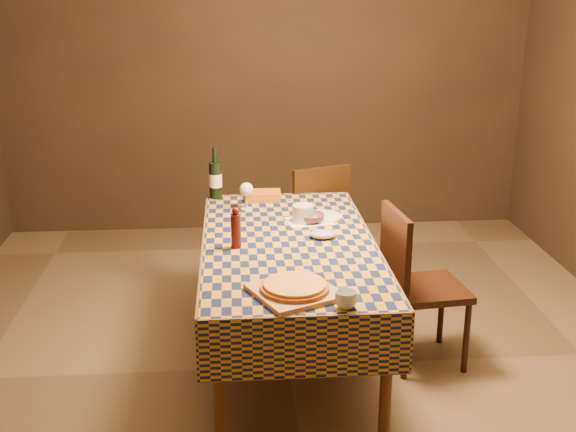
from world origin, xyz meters
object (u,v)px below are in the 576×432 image
(dining_table, at_px, (289,255))
(pizza, at_px, (295,286))
(wine_bottle, at_px, (215,179))
(bowl, at_px, (311,218))
(cutting_board, at_px, (295,292))
(chair_far, at_px, (314,220))
(chair_right, at_px, (413,278))
(white_plate, at_px, (323,217))

(dining_table, relative_size, pizza, 4.42)
(pizza, xyz_separation_m, wine_bottle, (-0.38, 1.54, 0.09))
(bowl, bearing_deg, dining_table, -115.95)
(cutting_board, height_order, chair_far, chair_far)
(wine_bottle, bearing_deg, chair_far, 18.49)
(cutting_board, distance_m, wine_bottle, 1.59)
(wine_bottle, relative_size, chair_right, 0.36)
(dining_table, relative_size, white_plate, 7.73)
(pizza, height_order, white_plate, pizza)
(cutting_board, height_order, bowl, bowl)
(bowl, xyz_separation_m, chair_right, (0.55, -0.31, -0.27))
(bowl, height_order, wine_bottle, wine_bottle)
(white_plate, height_order, chair_far, chair_far)
(wine_bottle, distance_m, chair_far, 0.80)
(cutting_board, relative_size, chair_far, 0.38)
(dining_table, distance_m, pizza, 0.70)
(white_plate, xyz_separation_m, chair_right, (0.47, -0.38, -0.25))
(chair_far, relative_size, chair_right, 1.00)
(cutting_board, distance_m, chair_far, 1.81)
(dining_table, xyz_separation_m, chair_right, (0.71, 0.01, -0.17))
(cutting_board, xyz_separation_m, chair_far, (0.29, 1.77, -0.26))
(bowl, height_order, chair_far, chair_far)
(pizza, bearing_deg, chair_right, 43.50)
(wine_bottle, xyz_separation_m, chair_right, (1.11, -0.85, -0.37))
(white_plate, bearing_deg, wine_bottle, 144.24)
(bowl, distance_m, wine_bottle, 0.79)
(pizza, xyz_separation_m, bowl, (0.18, 1.01, -0.01))
(dining_table, relative_size, wine_bottle, 5.49)
(dining_table, xyz_separation_m, pizza, (-0.03, -0.69, 0.11))
(chair_right, bearing_deg, dining_table, -179.10)
(pizza, distance_m, wine_bottle, 1.59)
(wine_bottle, height_order, white_plate, wine_bottle)
(cutting_board, distance_m, chair_right, 1.05)
(bowl, bearing_deg, chair_far, 82.06)
(white_plate, bearing_deg, chair_far, 87.79)
(bowl, distance_m, chair_far, 0.82)
(cutting_board, bearing_deg, white_plate, 76.31)
(pizza, bearing_deg, wine_bottle, 103.83)
(cutting_board, xyz_separation_m, pizza, (0.00, 0.00, 0.03))
(chair_far, bearing_deg, chair_right, -67.42)
(wine_bottle, bearing_deg, pizza, -76.17)
(wine_bottle, distance_m, chair_right, 1.45)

